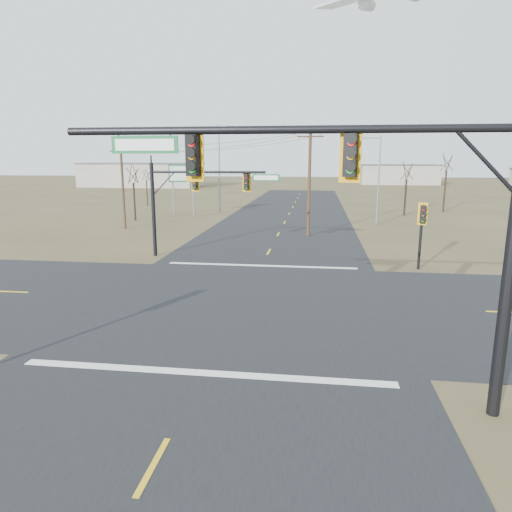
{
  "coord_description": "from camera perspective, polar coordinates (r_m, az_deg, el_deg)",
  "views": [
    {
      "loc": [
        3.44,
        -20.49,
        6.64
      ],
      "look_at": [
        0.54,
        1.0,
        2.04
      ],
      "focal_mm": 32.0,
      "sensor_mm": 36.0,
      "label": 1
    }
  ],
  "objects": [
    {
      "name": "bare_tree_b",
      "position": [
        68.59,
        -13.58,
        9.91
      ],
      "size": [
        2.75,
        2.75,
        5.67
      ],
      "rotation": [
        0.0,
        0.0,
        -0.28
      ],
      "color": "black",
      "rests_on": "ground"
    },
    {
      "name": "utility_pole_far",
      "position": [
        45.95,
        -16.31,
        8.49
      ],
      "size": [
        1.85,
        0.87,
        7.99
      ],
      "rotation": [
        0.0,
        0.0,
        0.4
      ],
      "color": "#462F1E",
      "rests_on": "ground"
    },
    {
      "name": "pedestal_signal_ne",
      "position": [
        29.22,
        20.08,
        4.2
      ],
      "size": [
        0.67,
        0.57,
        4.13
      ],
      "rotation": [
        0.0,
        0.0,
        -0.36
      ],
      "color": "black",
      "rests_on": "ground"
    },
    {
      "name": "mast_arm_near",
      "position": [
        11.85,
        13.93,
        7.36
      ],
      "size": [
        11.54,
        0.55,
        7.96
      ],
      "rotation": [
        0.0,
        0.0,
        -0.32
      ],
      "color": "black",
      "rests_on": "ground"
    },
    {
      "name": "warehouse_left",
      "position": [
        118.78,
        -13.99,
        9.77
      ],
      "size": [
        28.0,
        14.0,
        5.5
      ],
      "primitive_type": "cube",
      "color": "#AAA497",
      "rests_on": "ground"
    },
    {
      "name": "streetlight_a",
      "position": [
        48.53,
        14.88,
        9.68
      ],
      "size": [
        2.5,
        0.39,
        8.93
      ],
      "rotation": [
        0.0,
        0.0,
        -0.39
      ],
      "color": "gray",
      "rests_on": "ground"
    },
    {
      "name": "bare_tree_d",
      "position": [
        63.38,
        22.78,
        10.76
      ],
      "size": [
        3.27,
        3.27,
        7.8
      ],
      "rotation": [
        0.0,
        0.0,
        0.11
      ],
      "color": "black",
      "rests_on": "ground"
    },
    {
      "name": "stop_bar_near",
      "position": [
        14.97,
        -6.62,
        -14.3
      ],
      "size": [
        12.0,
        0.4,
        0.01
      ],
      "primitive_type": "cube",
      "color": "silver",
      "rests_on": "road_ns"
    },
    {
      "name": "warehouse_mid",
      "position": [
        132.32,
        17.3,
        9.67
      ],
      "size": [
        20.0,
        12.0,
        5.0
      ],
      "primitive_type": "cube",
      "color": "#AAA497",
      "rests_on": "ground"
    },
    {
      "name": "ground",
      "position": [
        21.81,
        -1.77,
        -5.74
      ],
      "size": [
        320.0,
        320.0,
        0.0
      ],
      "primitive_type": "plane",
      "color": "brown",
      "rests_on": "ground"
    },
    {
      "name": "utility_pole_near",
      "position": [
        40.05,
        6.68,
        9.21
      ],
      "size": [
        2.23,
        0.26,
        9.12
      ],
      "rotation": [
        0.0,
        0.0,
        0.04
      ],
      "color": "#462F1E",
      "rests_on": "ground"
    },
    {
      "name": "bare_tree_a",
      "position": [
        51.93,
        -15.14,
        9.92
      ],
      "size": [
        2.78,
        2.78,
        6.48
      ],
      "rotation": [
        0.0,
        0.0,
        0.05
      ],
      "color": "black",
      "rests_on": "ground"
    },
    {
      "name": "streetlight_c",
      "position": [
        58.32,
        -4.4,
        11.41
      ],
      "size": [
        3.01,
        0.31,
        10.82
      ],
      "rotation": [
        0.0,
        0.0,
        -0.08
      ],
      "color": "gray",
      "rests_on": "ground"
    },
    {
      "name": "road_ns",
      "position": [
        21.8,
        -1.77,
        -5.71
      ],
      "size": [
        14.0,
        160.0,
        0.02
      ],
      "primitive_type": "cube",
      "color": "black",
      "rests_on": "ground"
    },
    {
      "name": "bare_tree_c",
      "position": [
        57.82,
        18.37,
        10.09
      ],
      "size": [
        3.34,
        3.34,
        6.78
      ],
      "rotation": [
        0.0,
        0.0,
        0.18
      ],
      "color": "black",
      "rests_on": "ground"
    },
    {
      "name": "road_ew",
      "position": [
        21.81,
        -1.77,
        -5.72
      ],
      "size": [
        160.0,
        14.0,
        0.02
      ],
      "primitive_type": "cube",
      "color": "black",
      "rests_on": "ground"
    },
    {
      "name": "highway_sign",
      "position": [
        54.84,
        -9.15,
        9.38
      ],
      "size": [
        2.98,
        1.36,
        6.04
      ],
      "rotation": [
        0.0,
        0.0,
        0.41
      ],
      "color": "gray",
      "rests_on": "ground"
    },
    {
      "name": "mast_arm_far",
      "position": [
        31.27,
        -7.31,
        8.25
      ],
      "size": [
        8.83,
        0.43,
        6.41
      ],
      "rotation": [
        0.0,
        0.0,
        -0.05
      ],
      "color": "black",
      "rests_on": "ground"
    },
    {
      "name": "stop_bar_far",
      "position": [
        28.96,
        0.65,
        -1.2
      ],
      "size": [
        12.0,
        0.4,
        0.01
      ],
      "primitive_type": "cube",
      "color": "silver",
      "rests_on": "road_ns"
    }
  ]
}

